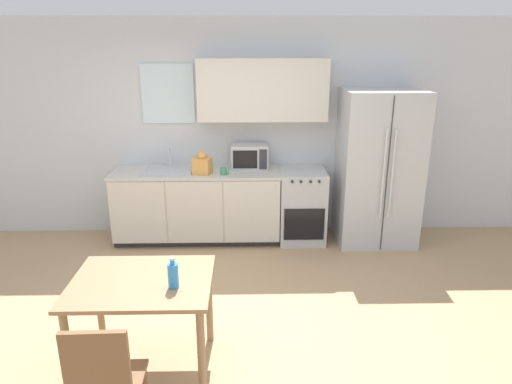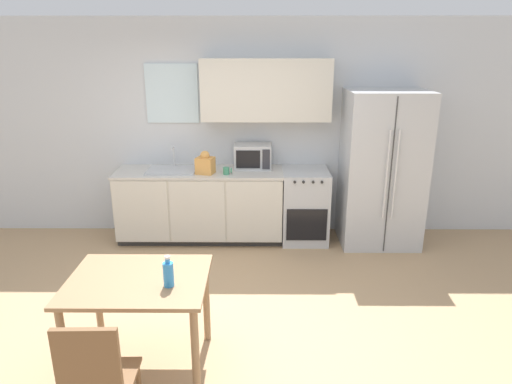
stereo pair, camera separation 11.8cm
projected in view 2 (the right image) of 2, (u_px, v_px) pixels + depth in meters
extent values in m
plane|color=tan|center=(211.00, 319.00, 4.15)|extent=(12.00, 12.00, 0.00)
cube|color=silver|center=(225.00, 130.00, 5.78)|extent=(12.00, 0.06, 2.70)
cube|color=silver|center=(172.00, 94.00, 5.60)|extent=(0.64, 0.04, 0.71)
cube|color=beige|center=(266.00, 90.00, 5.44)|extent=(1.55, 0.32, 0.73)
cube|color=#333333|center=(202.00, 234.00, 5.90)|extent=(2.03, 0.56, 0.08)
cube|color=beige|center=(201.00, 203.00, 5.73)|extent=(2.03, 0.62, 0.79)
cube|color=beige|center=(141.00, 212.00, 5.44)|extent=(0.66, 0.01, 0.77)
cube|color=beige|center=(197.00, 212.00, 5.44)|extent=(0.66, 0.01, 0.77)
cube|color=beige|center=(254.00, 212.00, 5.43)|extent=(0.66, 0.01, 0.77)
cube|color=beige|center=(199.00, 172.00, 5.61)|extent=(2.06, 0.64, 0.03)
cube|color=#B7BABC|center=(305.00, 205.00, 5.73)|extent=(0.56, 0.62, 0.91)
cube|color=black|center=(307.00, 225.00, 5.47)|extent=(0.48, 0.01, 0.40)
cylinder|color=#262626|center=(295.00, 182.00, 5.30)|extent=(0.03, 0.02, 0.03)
cylinder|color=#262626|center=(303.00, 182.00, 5.30)|extent=(0.03, 0.02, 0.03)
cylinder|color=#262626|center=(313.00, 182.00, 5.29)|extent=(0.03, 0.02, 0.03)
cylinder|color=#262626|center=(322.00, 182.00, 5.29)|extent=(0.03, 0.02, 0.03)
cube|color=silver|center=(382.00, 169.00, 5.52)|extent=(0.94, 0.73, 1.88)
cube|color=#3F3F3F|center=(390.00, 178.00, 5.17)|extent=(0.01, 0.01, 1.82)
cylinder|color=silver|center=(387.00, 175.00, 5.13)|extent=(0.02, 0.02, 1.03)
cylinder|color=silver|center=(396.00, 175.00, 5.13)|extent=(0.02, 0.02, 1.03)
cube|color=#B7BABC|center=(172.00, 170.00, 5.60)|extent=(0.59, 0.44, 0.02)
cylinder|color=silver|center=(174.00, 156.00, 5.73)|extent=(0.02, 0.02, 0.25)
cylinder|color=silver|center=(172.00, 148.00, 5.63)|extent=(0.02, 0.14, 0.02)
cube|color=#B7BABC|center=(253.00, 156.00, 5.67)|extent=(0.46, 0.30, 0.30)
cube|color=black|center=(248.00, 159.00, 5.52)|extent=(0.29, 0.01, 0.22)
cube|color=#2D2D33|center=(266.00, 159.00, 5.52)|extent=(0.09, 0.01, 0.24)
cylinder|color=#3F8C66|center=(226.00, 171.00, 5.43)|extent=(0.08, 0.08, 0.09)
torus|color=#3F8C66|center=(231.00, 171.00, 5.43)|extent=(0.02, 0.07, 0.07)
cube|color=#DB994C|center=(205.00, 165.00, 5.46)|extent=(0.24, 0.22, 0.20)
sphere|color=#DB994C|center=(205.00, 155.00, 5.42)|extent=(0.14, 0.14, 0.11)
cube|color=#997551|center=(138.00, 280.00, 3.34)|extent=(1.02, 0.80, 0.03)
cylinder|color=#997551|center=(65.00, 354.00, 3.14)|extent=(0.06, 0.06, 0.73)
cylinder|color=#997551|center=(195.00, 354.00, 3.13)|extent=(0.06, 0.06, 0.73)
cylinder|color=#997551|center=(98.00, 301.00, 3.78)|extent=(0.06, 0.06, 0.73)
cylinder|color=#997551|center=(206.00, 301.00, 3.77)|extent=(0.06, 0.06, 0.73)
cube|color=brown|center=(102.00, 380.00, 2.79)|extent=(0.41, 0.41, 0.02)
cube|color=brown|center=(88.00, 366.00, 2.54)|extent=(0.37, 0.05, 0.48)
cylinder|color=#338CD8|center=(168.00, 275.00, 3.20)|extent=(0.07, 0.07, 0.18)
cylinder|color=#338CD8|center=(167.00, 261.00, 3.17)|extent=(0.03, 0.03, 0.04)
cylinder|color=white|center=(167.00, 257.00, 3.16)|extent=(0.04, 0.04, 0.02)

